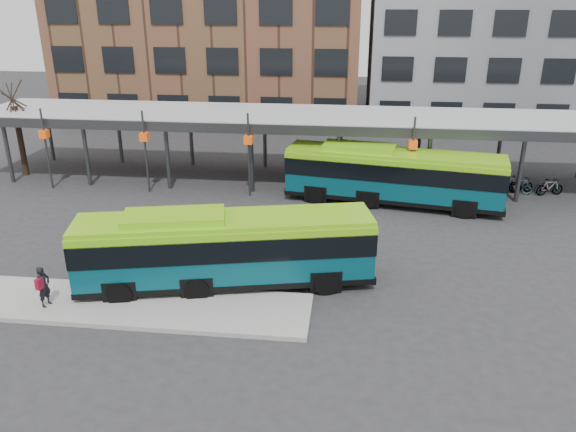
% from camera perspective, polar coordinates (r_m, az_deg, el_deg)
% --- Properties ---
extents(ground, '(120.00, 120.00, 0.00)m').
position_cam_1_polar(ground, '(23.24, -0.85, -6.26)').
color(ground, '#28282B').
rests_on(ground, ground).
extents(boarding_island, '(14.00, 3.00, 0.18)m').
position_cam_1_polar(boarding_island, '(22.03, -16.41, -8.67)').
color(boarding_island, gray).
rests_on(boarding_island, ground).
extents(canopy, '(40.00, 6.53, 4.80)m').
position_cam_1_polar(canopy, '(34.05, 1.86, 9.88)').
color(canopy, '#999B9E').
rests_on(canopy, ground).
extents(tree, '(1.64, 1.64, 5.60)m').
position_cam_1_polar(tree, '(39.32, -25.56, 7.19)').
color(tree, black).
rests_on(tree, ground).
extents(building_grey, '(24.00, 14.00, 20.00)m').
position_cam_1_polar(building_grey, '(54.00, 22.19, 19.31)').
color(building_grey, slate).
rests_on(building_grey, ground).
extents(bus_front, '(11.72, 4.92, 3.16)m').
position_cam_1_polar(bus_front, '(22.09, -6.46, -3.21)').
color(bus_front, '#06404C').
rests_on(bus_front, ground).
extents(bus_rear, '(11.92, 4.42, 3.22)m').
position_cam_1_polar(bus_rear, '(31.23, 10.55, 4.18)').
color(bus_rear, '#06404C').
rests_on(bus_rear, ground).
extents(pedestrian, '(0.49, 0.65, 1.56)m').
position_cam_1_polar(pedestrian, '(22.41, -23.58, -6.56)').
color(pedestrian, black).
rests_on(pedestrian, boarding_island).
extents(bike_rack, '(4.98, 1.32, 1.06)m').
position_cam_1_polar(bike_rack, '(35.46, 22.56, 2.92)').
color(bike_rack, slate).
rests_on(bike_rack, ground).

